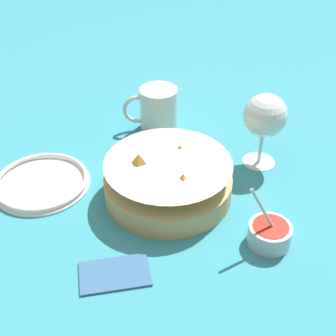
% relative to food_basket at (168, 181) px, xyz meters
% --- Properties ---
extents(ground_plane, '(4.00, 4.00, 0.00)m').
position_rel_food_basket_xyz_m(ground_plane, '(0.03, -0.03, -0.03)').
color(ground_plane, teal).
extents(food_basket, '(0.23, 0.23, 0.09)m').
position_rel_food_basket_xyz_m(food_basket, '(0.00, 0.00, 0.00)').
color(food_basket, tan).
rests_on(food_basket, ground_plane).
extents(sauce_cup, '(0.08, 0.07, 0.12)m').
position_rel_food_basket_xyz_m(sauce_cup, '(-0.15, 0.13, -0.01)').
color(sauce_cup, '#B7B7BC').
rests_on(sauce_cup, ground_plane).
extents(wine_glass, '(0.08, 0.08, 0.15)m').
position_rel_food_basket_xyz_m(wine_glass, '(-0.19, -0.09, 0.07)').
color(wine_glass, silver).
rests_on(wine_glass, ground_plane).
extents(beer_mug, '(0.12, 0.08, 0.10)m').
position_rel_food_basket_xyz_m(beer_mug, '(0.00, -0.23, 0.01)').
color(beer_mug, silver).
rests_on(beer_mug, ground_plane).
extents(side_plate, '(0.18, 0.18, 0.01)m').
position_rel_food_basket_xyz_m(side_plate, '(0.23, -0.05, -0.03)').
color(side_plate, white).
rests_on(side_plate, ground_plane).
extents(napkin, '(0.11, 0.08, 0.01)m').
position_rel_food_basket_xyz_m(napkin, '(0.09, 0.18, -0.03)').
color(napkin, '#38608E').
rests_on(napkin, ground_plane).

